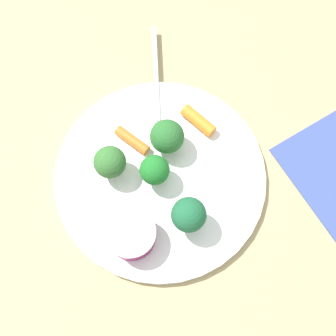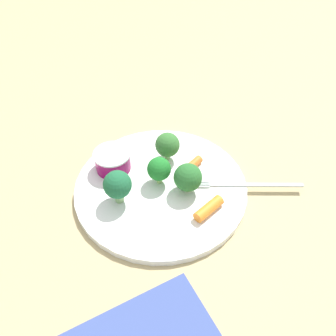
# 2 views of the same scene
# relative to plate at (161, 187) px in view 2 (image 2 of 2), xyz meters

# --- Properties ---
(ground_plane) EXTENTS (2.40, 2.40, 0.00)m
(ground_plane) POSITION_rel_plate_xyz_m (0.00, 0.00, -0.01)
(ground_plane) COLOR tan
(plate) EXTENTS (0.28, 0.28, 0.01)m
(plate) POSITION_rel_plate_xyz_m (0.00, 0.00, 0.00)
(plate) COLOR white
(plate) RESTS_ON ground_plane
(sauce_cup) EXTENTS (0.06, 0.06, 0.03)m
(sauce_cup) POSITION_rel_plate_xyz_m (-0.06, 0.06, 0.02)
(sauce_cup) COLOR #780647
(sauce_cup) RESTS_ON plate
(broccoli_floret_0) EXTENTS (0.04, 0.04, 0.05)m
(broccoli_floret_0) POSITION_rel_plate_xyz_m (0.04, -0.02, 0.04)
(broccoli_floret_0) COLOR #97B274
(broccoli_floret_0) RESTS_ON plate
(broccoli_floret_1) EXTENTS (0.04, 0.04, 0.05)m
(broccoli_floret_1) POSITION_rel_plate_xyz_m (0.03, 0.06, 0.04)
(broccoli_floret_1) COLOR #80C465
(broccoli_floret_1) RESTS_ON plate
(broccoli_floret_2) EXTENTS (0.04, 0.04, 0.05)m
(broccoli_floret_2) POSITION_rel_plate_xyz_m (-0.00, 0.01, 0.04)
(broccoli_floret_2) COLOR #8AC168
(broccoli_floret_2) RESTS_ON plate
(broccoli_floret_3) EXTENTS (0.04, 0.04, 0.06)m
(broccoli_floret_3) POSITION_rel_plate_xyz_m (-0.07, -0.01, 0.04)
(broccoli_floret_3) COLOR #84B26F
(broccoli_floret_3) RESTS_ON plate
(carrot_stick_0) EXTENTS (0.05, 0.04, 0.01)m
(carrot_stick_0) POSITION_rel_plate_xyz_m (0.06, 0.02, 0.01)
(carrot_stick_0) COLOR orange
(carrot_stick_0) RESTS_ON plate
(carrot_stick_1) EXTENTS (0.05, 0.04, 0.02)m
(carrot_stick_1) POSITION_rel_plate_xyz_m (0.05, -0.07, 0.01)
(carrot_stick_1) COLOR orange
(carrot_stick_1) RESTS_ON plate
(fork) EXTENTS (0.17, 0.07, 0.00)m
(fork) POSITION_rel_plate_xyz_m (0.13, -0.04, 0.01)
(fork) COLOR #B4BFBA
(fork) RESTS_ON plate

